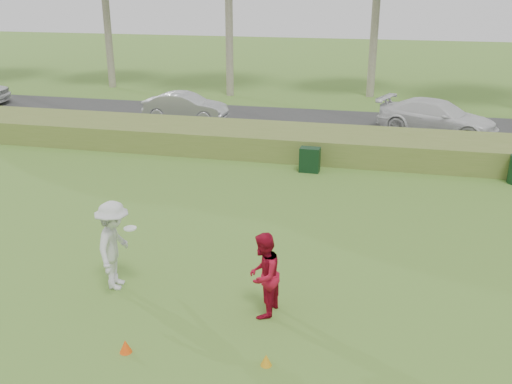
% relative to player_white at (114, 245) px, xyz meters
% --- Properties ---
extents(ground, '(120.00, 120.00, 0.00)m').
position_rel_player_white_xyz_m(ground, '(2.39, -0.93, -0.99)').
color(ground, '#457426').
rests_on(ground, ground).
extents(reed_strip, '(80.00, 3.00, 0.90)m').
position_rel_player_white_xyz_m(reed_strip, '(2.39, 11.07, -0.54)').
color(reed_strip, '#5B712D').
rests_on(reed_strip, ground).
extents(park_road, '(80.00, 6.00, 0.06)m').
position_rel_player_white_xyz_m(park_road, '(2.39, 16.07, -0.96)').
color(park_road, '#2D2D2D').
rests_on(park_road, ground).
extents(player_white, '(0.99, 1.37, 1.98)m').
position_rel_player_white_xyz_m(player_white, '(0.00, 0.00, 0.00)').
color(player_white, silver).
rests_on(player_white, ground).
extents(player_red, '(0.77, 0.93, 1.75)m').
position_rel_player_white_xyz_m(player_red, '(3.34, -0.35, -0.11)').
color(player_red, maroon).
rests_on(player_red, ground).
extents(cone_orange, '(0.23, 0.23, 0.25)m').
position_rel_player_white_xyz_m(cone_orange, '(1.20, -2.15, -0.87)').
color(cone_orange, '#FF500D').
rests_on(cone_orange, ground).
extents(cone_yellow, '(0.20, 0.20, 0.22)m').
position_rel_player_white_xyz_m(cone_yellow, '(3.75, -1.94, -0.88)').
color(cone_yellow, orange).
rests_on(cone_yellow, ground).
extents(utility_cabinet, '(0.71, 0.46, 0.87)m').
position_rel_player_white_xyz_m(utility_cabinet, '(2.95, 8.94, -0.56)').
color(utility_cabinet, black).
rests_on(utility_cabinet, ground).
extents(car_mid, '(3.96, 1.43, 1.30)m').
position_rel_player_white_xyz_m(car_mid, '(-3.88, 15.20, -0.28)').
color(car_mid, silver).
rests_on(car_mid, park_road).
extents(car_right, '(5.46, 3.71, 1.47)m').
position_rel_player_white_xyz_m(car_right, '(7.56, 15.16, -0.20)').
color(car_right, white).
rests_on(car_right, park_road).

